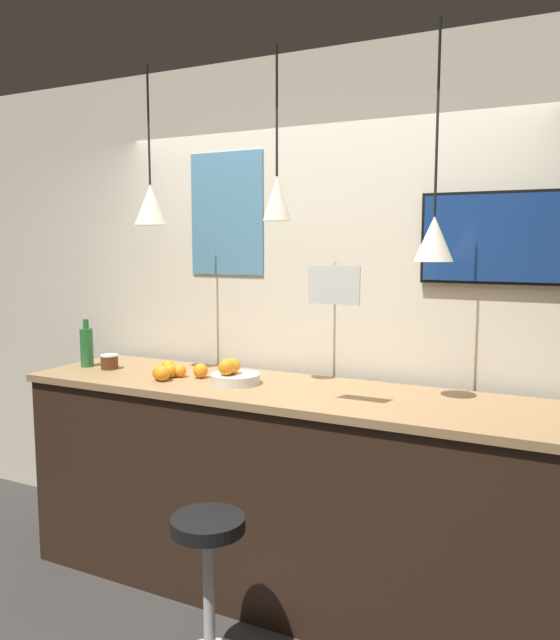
% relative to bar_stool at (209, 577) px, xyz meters
% --- Properties ---
extents(back_wall, '(8.00, 0.06, 2.90)m').
position_rel_bar_stool_xyz_m(back_wall, '(-0.01, 1.18, 1.02)').
color(back_wall, beige).
rests_on(back_wall, ground_plane).
extents(service_counter, '(2.86, 0.72, 1.11)m').
position_rel_bar_stool_xyz_m(service_counter, '(-0.01, 0.71, 0.12)').
color(service_counter, black).
rests_on(service_counter, ground_plane).
extents(bar_stool, '(0.41, 0.41, 0.70)m').
position_rel_bar_stool_xyz_m(bar_stool, '(0.00, 0.00, 0.00)').
color(bar_stool, '#B7B7BC').
rests_on(bar_stool, ground_plane).
extents(fruit_bowl, '(0.26, 0.26, 0.14)m').
position_rel_bar_stool_xyz_m(fruit_bowl, '(-0.27, 0.67, 0.73)').
color(fruit_bowl, beige).
rests_on(fruit_bowl, service_counter).
extents(orange_pile, '(0.31, 0.25, 0.08)m').
position_rel_bar_stool_xyz_m(orange_pile, '(-0.65, 0.65, 0.72)').
color(orange_pile, orange).
rests_on(orange_pile, service_counter).
extents(juice_bottle, '(0.08, 0.08, 0.29)m').
position_rel_bar_stool_xyz_m(juice_bottle, '(-1.30, 0.68, 0.80)').
color(juice_bottle, '#286B33').
rests_on(juice_bottle, service_counter).
extents(spread_jar, '(0.10, 0.10, 0.09)m').
position_rel_bar_stool_xyz_m(spread_jar, '(-1.13, 0.68, 0.72)').
color(spread_jar, '#562D19').
rests_on(spread_jar, service_counter).
extents(pendant_lamp_left, '(0.18, 0.18, 0.85)m').
position_rel_bar_stool_xyz_m(pendant_lamp_left, '(-0.79, 0.67, 1.63)').
color(pendant_lamp_left, black).
extents(pendant_lamp_middle, '(0.14, 0.14, 0.84)m').
position_rel_bar_stool_xyz_m(pendant_lamp_middle, '(-0.01, 0.67, 1.64)').
color(pendant_lamp_middle, black).
extents(pendant_lamp_right, '(0.17, 0.17, 1.03)m').
position_rel_bar_stool_xyz_m(pendant_lamp_right, '(0.76, 0.67, 1.44)').
color(pendant_lamp_right, black).
extents(mounted_tv, '(0.71, 0.04, 0.45)m').
position_rel_bar_stool_xyz_m(mounted_tv, '(0.95, 1.12, 1.44)').
color(mounted_tv, black).
extents(hanging_menu_board, '(0.24, 0.01, 0.17)m').
position_rel_bar_stool_xyz_m(hanging_menu_board, '(0.39, 0.43, 1.23)').
color(hanging_menu_board, white).
extents(wall_poster, '(0.50, 0.01, 0.73)m').
position_rel_bar_stool_xyz_m(wall_poster, '(-0.59, 1.14, 1.59)').
color(wall_poster, teal).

